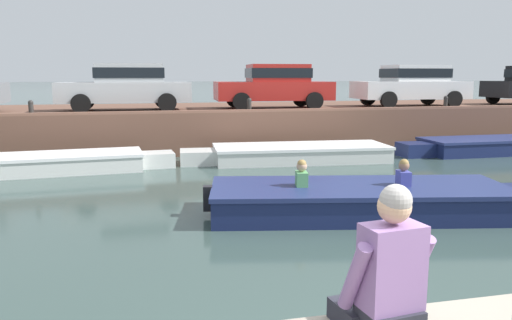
# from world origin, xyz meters

# --- Properties ---
(ground_plane) EXTENTS (400.00, 400.00, 0.00)m
(ground_plane) POSITION_xyz_m (0.00, 6.31, 0.00)
(ground_plane) COLOR #384C47
(far_quay_wall) EXTENTS (60.00, 6.00, 1.36)m
(far_quay_wall) POSITION_xyz_m (0.00, 15.62, 0.68)
(far_quay_wall) COLOR brown
(far_quay_wall) RESTS_ON ground
(far_wall_coping) EXTENTS (60.00, 0.24, 0.08)m
(far_wall_coping) POSITION_xyz_m (0.00, 12.74, 1.40)
(far_wall_coping) COLOR brown
(far_wall_coping) RESTS_ON far_quay_wall
(boat_moored_west_white) EXTENTS (5.56, 1.93, 0.48)m
(boat_moored_west_white) POSITION_xyz_m (-3.96, 10.88, 0.24)
(boat_moored_west_white) COLOR white
(boat_moored_west_white) RESTS_ON ground
(boat_moored_central_white) EXTENTS (6.21, 2.19, 0.48)m
(boat_moored_central_white) POSITION_xyz_m (2.48, 11.04, 0.24)
(boat_moored_central_white) COLOR white
(boat_moored_central_white) RESTS_ON ground
(boat_moored_east_navy) EXTENTS (5.94, 1.66, 0.51)m
(boat_moored_east_navy) POSITION_xyz_m (9.24, 11.05, 0.25)
(boat_moored_east_navy) COLOR navy
(boat_moored_east_navy) RESTS_ON ground
(motorboat_passing) EXTENTS (6.56, 2.87, 1.03)m
(motorboat_passing) POSITION_xyz_m (2.20, 5.21, 0.28)
(motorboat_passing) COLOR navy
(motorboat_passing) RESTS_ON ground
(car_left_inner_silver) EXTENTS (4.28, 1.99, 1.54)m
(car_left_inner_silver) POSITION_xyz_m (-2.30, 14.25, 2.21)
(car_left_inner_silver) COLOR #B7BABC
(car_left_inner_silver) RESTS_ON far_quay_wall
(car_centre_red) EXTENTS (4.15, 2.05, 1.54)m
(car_centre_red) POSITION_xyz_m (2.79, 14.25, 2.21)
(car_centre_red) COLOR #B2231E
(car_centre_red) RESTS_ON far_quay_wall
(car_right_inner_white) EXTENTS (4.21, 2.05, 1.54)m
(car_right_inner_white) POSITION_xyz_m (8.15, 14.25, 2.21)
(car_right_inner_white) COLOR white
(car_right_inner_white) RESTS_ON far_quay_wall
(mooring_bollard_west) EXTENTS (0.15, 0.15, 0.44)m
(mooring_bollard_west) POSITION_xyz_m (-5.00, 12.87, 1.60)
(mooring_bollard_west) COLOR #2D2B28
(mooring_bollard_west) RESTS_ON far_quay_wall
(mooring_bollard_mid) EXTENTS (0.15, 0.15, 0.44)m
(mooring_bollard_mid) POSITION_xyz_m (1.57, 12.87, 1.60)
(mooring_bollard_mid) COLOR #2D2B28
(mooring_bollard_mid) RESTS_ON far_quay_wall
(mooring_bollard_east) EXTENTS (0.15, 0.15, 0.44)m
(mooring_bollard_east) POSITION_xyz_m (8.71, 12.87, 1.60)
(mooring_bollard_east) COLOR #2D2B28
(mooring_bollard_east) RESTS_ON far_quay_wall
(person_seated_left) EXTENTS (0.56, 0.56, 0.97)m
(person_seated_left) POSITION_xyz_m (-0.47, -0.32, 1.31)
(person_seated_left) COLOR #282833
(person_seated_left) RESTS_ON near_quay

